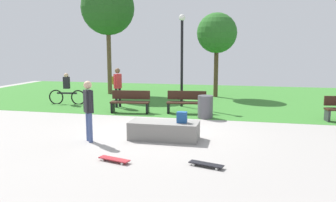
# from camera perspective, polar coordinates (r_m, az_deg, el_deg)

# --- Properties ---
(ground_plane) EXTENTS (28.00, 28.00, 0.00)m
(ground_plane) POSITION_cam_1_polar(r_m,az_deg,el_deg) (10.80, -1.73, -5.18)
(ground_plane) COLOR #9E9993
(grass_lawn) EXTENTS (26.60, 11.90, 0.01)m
(grass_lawn) POSITION_cam_1_polar(r_m,az_deg,el_deg) (18.57, 4.38, 0.81)
(grass_lawn) COLOR #387A2D
(grass_lawn) RESTS_ON ground_plane
(concrete_ledge) EXTENTS (2.03, 0.82, 0.52)m
(concrete_ledge) POSITION_cam_1_polar(r_m,az_deg,el_deg) (9.81, -0.69, -5.06)
(concrete_ledge) COLOR gray
(concrete_ledge) RESTS_ON ground_plane
(backpack_on_ledge) EXTENTS (0.28, 0.20, 0.32)m
(backpack_on_ledge) POSITION_cam_1_polar(r_m,az_deg,el_deg) (9.60, 2.40, -2.81)
(backpack_on_ledge) COLOR #1E4C8C
(backpack_on_ledge) RESTS_ON concrete_ledge
(skater_performing_trick) EXTENTS (0.36, 0.37, 1.75)m
(skater_performing_trick) POSITION_cam_1_polar(r_m,az_deg,el_deg) (9.67, -13.47, -0.88)
(skater_performing_trick) COLOR #3F5184
(skater_performing_trick) RESTS_ON ground_plane
(skateboard_by_ledge) EXTENTS (0.82, 0.41, 0.08)m
(skateboard_by_ledge) POSITION_cam_1_polar(r_m,az_deg,el_deg) (8.06, -9.19, -9.81)
(skateboard_by_ledge) COLOR #A5262D
(skateboard_by_ledge) RESTS_ON ground_plane
(skateboard_spare) EXTENTS (0.82, 0.42, 0.08)m
(skateboard_spare) POSITION_cam_1_polar(r_m,az_deg,el_deg) (7.69, 6.55, -10.69)
(skateboard_spare) COLOR black
(skateboard_spare) RESTS_ON ground_plane
(park_bench_far_left) EXTENTS (1.64, 0.62, 0.91)m
(park_bench_far_left) POSITION_cam_1_polar(r_m,az_deg,el_deg) (13.86, -6.47, -0.03)
(park_bench_far_left) COLOR #331E14
(park_bench_far_left) RESTS_ON ground_plane
(park_bench_by_oak) EXTENTS (1.64, 0.64, 0.91)m
(park_bench_by_oak) POSITION_cam_1_polar(r_m,az_deg,el_deg) (13.67, 3.20, -0.12)
(park_bench_by_oak) COLOR #331E14
(park_bench_by_oak) RESTS_ON ground_plane
(tree_slender_maple) EXTENTS (3.01, 3.01, 6.39)m
(tree_slender_maple) POSITION_cam_1_polar(r_m,az_deg,el_deg) (19.81, -10.27, 15.30)
(tree_slender_maple) COLOR brown
(tree_slender_maple) RESTS_ON grass_lawn
(tree_leaning_ash) EXTENTS (2.15, 2.15, 4.53)m
(tree_leaning_ash) POSITION_cam_1_polar(r_m,az_deg,el_deg) (18.36, 8.36, 11.36)
(tree_leaning_ash) COLOR #4C3823
(tree_leaning_ash) RESTS_ON grass_lawn
(lamp_post) EXTENTS (0.28, 0.28, 4.13)m
(lamp_post) POSITION_cam_1_polar(r_m,az_deg,el_deg) (15.10, 2.40, 8.52)
(lamp_post) COLOR black
(lamp_post) RESTS_ON ground_plane
(trash_bin) EXTENTS (0.58, 0.58, 0.87)m
(trash_bin) POSITION_cam_1_polar(r_m,az_deg,el_deg) (12.79, 6.41, -1.00)
(trash_bin) COLOR #4C4C51
(trash_bin) RESTS_ON ground_plane
(pedestrian_with_backpack) EXTENTS (0.43, 0.41, 1.77)m
(pedestrian_with_backpack) POSITION_cam_1_polar(r_m,az_deg,el_deg) (15.16, -8.67, 2.95)
(pedestrian_with_backpack) COLOR black
(pedestrian_with_backpack) RESTS_ON ground_plane
(cyclist_on_bicycle) EXTENTS (1.82, 0.25, 1.52)m
(cyclist_on_bicycle) POSITION_cam_1_polar(r_m,az_deg,el_deg) (16.57, -16.93, 1.65)
(cyclist_on_bicycle) COLOR black
(cyclist_on_bicycle) RESTS_ON ground_plane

